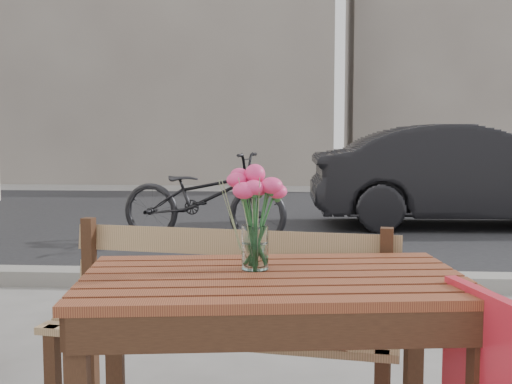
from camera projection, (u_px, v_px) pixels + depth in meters
street at (277, 239)px, 7.02m from camera, size 30.00×8.12×0.12m
backdrop_buildings at (297, 35)px, 15.95m from camera, size 15.50×4.00×8.00m
main_table at (273, 313)px, 2.05m from camera, size 1.29×0.85×0.75m
main_bench at (225, 304)px, 2.56m from camera, size 1.42×0.62×0.85m
main_vase at (255, 204)px, 2.10m from camera, size 0.19×0.19×0.35m
parked_car at (467, 176)px, 8.15m from camera, size 3.97×1.50×1.29m
bicycle at (203, 197)px, 6.99m from camera, size 1.97×1.02×0.98m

